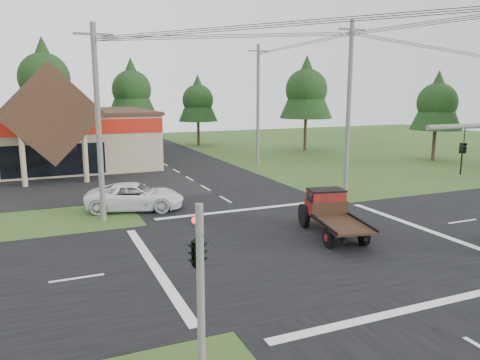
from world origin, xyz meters
TOP-DOWN VIEW (x-y plane):
  - ground at (0.00, 0.00)m, footprint 120.00×120.00m
  - road_ns at (0.00, 0.00)m, footprint 12.00×120.00m
  - road_ew at (0.00, 0.00)m, footprint 120.00×12.00m
  - traffic_signal_corner at (-7.50, -7.32)m, footprint 0.53×2.48m
  - utility_pole_nw at (-8.00, 8.00)m, footprint 2.00×0.30m
  - utility_pole_ne at (8.00, 8.00)m, footprint 2.00×0.30m
  - utility_pole_n at (8.00, 22.00)m, footprint 2.00×0.30m
  - tree_row_c at (-10.00, 41.00)m, footprint 7.28×7.28m
  - tree_row_d at (0.00, 42.00)m, footprint 6.16×6.16m
  - tree_row_e at (8.00, 40.00)m, footprint 5.04×5.04m
  - tree_side_ne at (18.00, 30.00)m, footprint 6.16×6.16m
  - tree_side_e_near at (26.00, 18.00)m, footprint 5.04×5.04m
  - antique_flatbed_truck at (1.99, 0.58)m, footprint 3.04×5.57m
  - white_pickup at (-5.91, 9.75)m, footprint 6.28×4.27m

SIDE VIEW (x-z plane):
  - ground at x=0.00m, z-range 0.00..0.00m
  - road_ns at x=0.00m, z-range 0.00..0.02m
  - road_ew at x=0.00m, z-range 0.00..0.02m
  - white_pickup at x=-5.91m, z-range 0.00..1.60m
  - antique_flatbed_truck at x=1.99m, z-range 0.00..2.20m
  - traffic_signal_corner at x=-7.50m, z-range 1.32..5.72m
  - utility_pole_nw at x=-8.00m, z-range 0.14..10.64m
  - utility_pole_n at x=8.00m, z-range 0.14..11.34m
  - utility_pole_ne at x=8.00m, z-range 0.14..11.64m
  - tree_row_e at x=8.00m, z-range 1.49..10.58m
  - tree_side_e_near at x=26.00m, z-range 1.49..10.58m
  - tree_row_d at x=0.00m, z-range 1.82..12.93m
  - tree_side_ne at x=18.00m, z-range 1.82..12.93m
  - tree_row_c at x=-10.00m, z-range 2.16..15.29m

